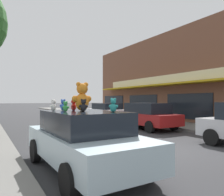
% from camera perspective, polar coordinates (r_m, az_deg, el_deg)
% --- Properties ---
extents(ground_plane, '(260.00, 260.00, 0.00)m').
position_cam_1_polar(ground_plane, '(8.63, 12.44, -13.17)').
color(ground_plane, '#333335').
extents(plush_art_car, '(2.18, 4.68, 1.59)m').
position_cam_1_polar(plush_art_car, '(6.03, -7.40, -10.55)').
color(plush_art_car, '#ADC6D1').
rests_on(plush_art_car, ground_plane).
extents(teddy_bear_giant, '(0.59, 0.37, 0.81)m').
position_cam_1_polar(teddy_bear_giant, '(6.18, -7.81, 0.26)').
color(teddy_bear_giant, orange).
rests_on(teddy_bear_giant, plush_art_car).
extents(teddy_bear_purple, '(0.13, 0.16, 0.22)m').
position_cam_1_polar(teddy_bear_purple, '(6.77, -10.00, -2.21)').
color(teddy_bear_purple, purple).
rests_on(teddy_bear_purple, plush_art_car).
extents(teddy_bear_black, '(0.25, 0.21, 0.33)m').
position_cam_1_polar(teddy_bear_black, '(5.88, -7.45, -1.92)').
color(teddy_bear_black, black).
rests_on(teddy_bear_black, plush_art_car).
extents(teddy_bear_red, '(0.21, 0.25, 0.34)m').
position_cam_1_polar(teddy_bear_red, '(6.30, -10.01, -1.78)').
color(teddy_bear_red, red).
rests_on(teddy_bear_red, plush_art_car).
extents(teddy_bear_green, '(0.18, 0.20, 0.28)m').
position_cam_1_polar(teddy_bear_green, '(5.77, -12.04, -2.22)').
color(teddy_bear_green, green).
rests_on(teddy_bear_green, plush_art_car).
extents(teddy_bear_teal, '(0.22, 0.26, 0.36)m').
position_cam_1_polar(teddy_bear_teal, '(5.41, 0.34, -1.94)').
color(teddy_bear_teal, teal).
rests_on(teddy_bear_teal, plush_art_car).
extents(teddy_bear_white, '(0.24, 0.20, 0.33)m').
position_cam_1_polar(teddy_bear_white, '(6.22, -15.07, -1.86)').
color(teddy_bear_white, white).
rests_on(teddy_bear_white, plush_art_car).
extents(teddy_bear_blue, '(0.22, 0.23, 0.33)m').
position_cam_1_polar(teddy_bear_blue, '(6.47, -12.64, -1.80)').
color(teddy_bear_blue, blue).
rests_on(teddy_bear_blue, plush_art_car).
extents(parked_car_far_center, '(2.12, 4.49, 1.70)m').
position_cam_1_polar(parked_car_far_center, '(14.41, 9.15, -4.44)').
color(parked_car_far_center, maroon).
rests_on(parked_car_far_center, ground_plane).
extents(parked_car_far_right, '(2.07, 4.28, 1.61)m').
position_cam_1_polar(parked_car_far_right, '(18.94, -1.40, -3.62)').
color(parked_car_far_right, silver).
rests_on(parked_car_far_right, ground_plane).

